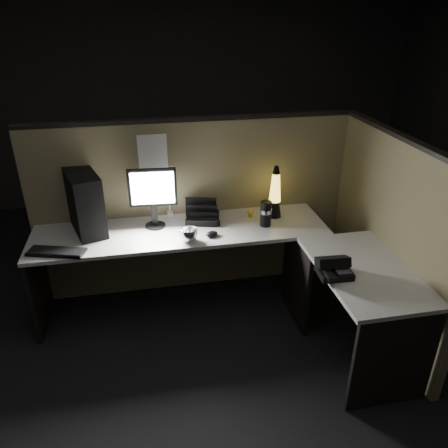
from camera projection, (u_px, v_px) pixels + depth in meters
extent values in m
plane|color=black|center=(214.00, 351.00, 3.25)|extent=(6.00, 6.00, 0.00)
plane|color=#282623|center=(170.00, 94.00, 5.28)|extent=(6.00, 0.00, 6.00)
cube|color=brown|center=(194.00, 209.00, 3.73)|extent=(2.66, 0.06, 1.50)
cube|color=brown|center=(387.00, 240.00, 3.23)|extent=(0.06, 1.66, 1.50)
cube|color=beige|center=(181.00, 231.00, 3.43)|extent=(2.30, 0.60, 0.03)
cube|color=beige|center=(365.00, 270.00, 2.93)|extent=(0.60, 1.00, 0.03)
cube|color=black|center=(39.00, 285.00, 3.40)|extent=(0.03, 0.55, 0.70)
cube|color=black|center=(393.00, 362.00, 2.67)|extent=(0.55, 0.03, 0.70)
cube|color=black|center=(296.00, 279.00, 3.48)|extent=(0.03, 0.55, 0.70)
cube|color=black|center=(85.00, 202.00, 3.31)|extent=(0.33, 0.49, 0.47)
cylinder|color=black|center=(156.00, 225.00, 3.47)|extent=(0.16, 0.16, 0.01)
cube|color=black|center=(155.00, 214.00, 3.45)|extent=(0.05, 0.04, 0.18)
cube|color=black|center=(152.00, 187.00, 3.34)|extent=(0.37, 0.06, 0.30)
cube|color=white|center=(153.00, 188.00, 3.33)|extent=(0.33, 0.03, 0.26)
cube|color=black|center=(57.00, 252.00, 3.09)|extent=(0.43, 0.25, 0.02)
ellipsoid|color=black|center=(212.00, 234.00, 3.32)|extent=(0.12, 0.11, 0.04)
cube|color=white|center=(170.00, 213.00, 3.65)|extent=(0.04, 0.06, 0.03)
cylinder|color=white|center=(169.00, 201.00, 3.60)|extent=(0.01, 0.01, 0.20)
cylinder|color=white|center=(169.00, 192.00, 3.50)|extent=(0.01, 0.13, 0.01)
sphere|color=white|center=(170.00, 197.00, 3.43)|extent=(0.05, 0.05, 0.05)
cube|color=black|center=(203.00, 218.00, 3.55)|extent=(0.30, 0.28, 0.05)
cube|color=black|center=(203.00, 215.00, 3.50)|extent=(0.25, 0.08, 0.09)
cube|color=black|center=(201.00, 205.00, 3.58)|extent=(0.25, 0.08, 0.17)
cone|color=black|center=(274.00, 209.00, 3.61)|extent=(0.12, 0.12, 0.14)
cone|color=yellow|center=(275.00, 187.00, 3.53)|extent=(0.10, 0.10, 0.24)
sphere|color=#9A6216|center=(275.00, 196.00, 3.56)|extent=(0.05, 0.05, 0.05)
sphere|color=#9A6216|center=(275.00, 186.00, 3.52)|extent=(0.03, 0.03, 0.03)
cone|color=black|center=(276.00, 170.00, 3.46)|extent=(0.06, 0.06, 0.06)
cylinder|color=black|center=(266.00, 214.00, 3.44)|extent=(0.09, 0.09, 0.21)
imported|color=silver|center=(189.00, 235.00, 3.24)|extent=(0.14, 0.14, 0.10)
sphere|color=gold|center=(250.00, 212.00, 3.61)|extent=(0.05, 0.05, 0.05)
cube|color=white|center=(153.00, 155.00, 3.42)|extent=(0.23, 0.00, 0.33)
cube|color=black|center=(334.00, 272.00, 2.84)|extent=(0.22, 0.19, 0.05)
cube|color=black|center=(333.00, 262.00, 2.84)|extent=(0.22, 0.14, 0.10)
cube|color=black|center=(328.00, 273.00, 2.77)|extent=(0.05, 0.16, 0.03)
cube|color=#3F3F42|center=(343.00, 270.00, 2.81)|extent=(0.10, 0.10, 0.00)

